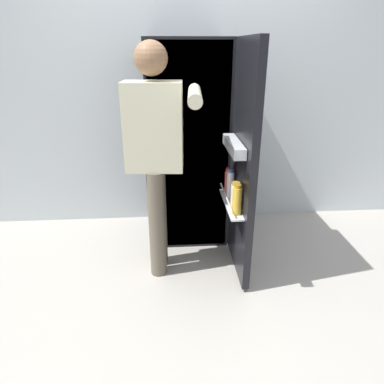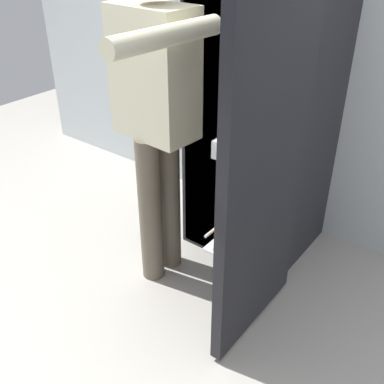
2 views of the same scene
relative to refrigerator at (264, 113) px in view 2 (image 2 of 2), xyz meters
The scene contains 4 objects.
ground_plane 0.97m from the refrigerator, 93.33° to the right, with size 6.64×6.64×0.00m, color #B7B2A8.
kitchen_wall 0.55m from the refrigerator, 94.09° to the left, with size 4.40×0.10×2.41m, color silver.
refrigerator is the anchor object (origin of this frame).
person 0.60m from the refrigerator, 117.76° to the right, with size 0.52×0.72×1.64m.
Camera 2 is at (1.09, -1.52, 1.70)m, focal length 42.71 mm.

